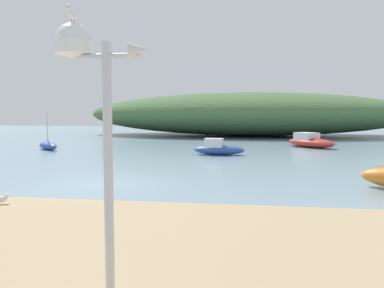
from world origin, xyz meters
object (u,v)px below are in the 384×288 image
(motorboat_near_shore, at_px, (218,148))
(motorboat_centre_water, at_px, (310,141))
(seagull_upper_strand, at_px, (2,199))
(mast_structure, at_px, (87,76))
(sailboat_far_left, at_px, (48,146))
(seagull_on_radar, at_px, (72,13))

(motorboat_near_shore, height_order, motorboat_centre_water, motorboat_centre_water)
(motorboat_centre_water, relative_size, seagull_upper_strand, 12.91)
(motorboat_centre_water, distance_m, seagull_upper_strand, 23.55)
(mast_structure, height_order, motorboat_near_shore, mast_structure)
(mast_structure, xyz_separation_m, sailboat_far_left, (-11.99, 20.73, -2.75))
(motorboat_near_shore, relative_size, sailboat_far_left, 1.19)
(motorboat_near_shore, bearing_deg, seagull_on_radar, -90.61)
(mast_structure, relative_size, sailboat_far_left, 1.32)
(seagull_on_radar, distance_m, motorboat_near_shore, 19.48)
(seagull_upper_strand, bearing_deg, motorboat_near_shore, 73.59)
(seagull_on_radar, bearing_deg, sailboat_far_left, 119.66)
(mast_structure, bearing_deg, motorboat_centre_water, 75.92)
(motorboat_near_shore, relative_size, seagull_upper_strand, 9.46)
(sailboat_far_left, distance_m, motorboat_centre_water, 18.95)
(motorboat_near_shore, height_order, seagull_upper_strand, motorboat_near_shore)
(mast_structure, distance_m, motorboat_near_shore, 19.34)
(sailboat_far_left, relative_size, motorboat_centre_water, 0.62)
(seagull_on_radar, relative_size, sailboat_far_left, 0.10)
(mast_structure, bearing_deg, motorboat_near_shore, 89.89)
(seagull_upper_strand, bearing_deg, mast_structure, -45.81)
(seagull_on_radar, relative_size, motorboat_near_shore, 0.09)
(mast_structure, distance_m, motorboat_centre_water, 26.33)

